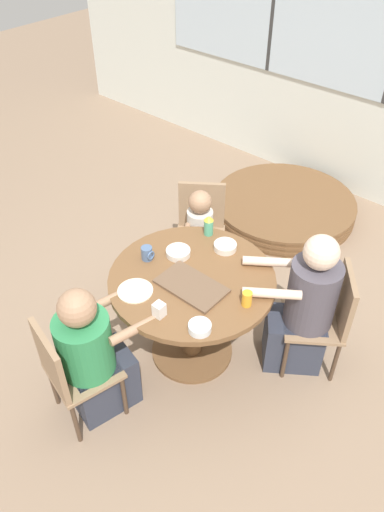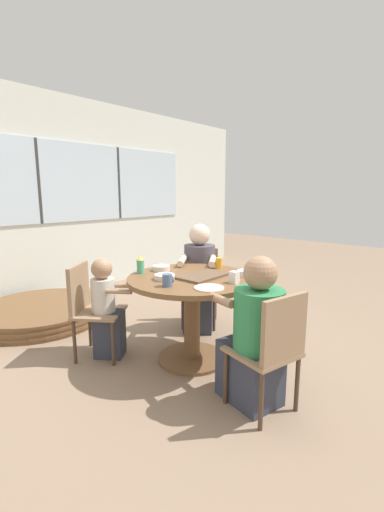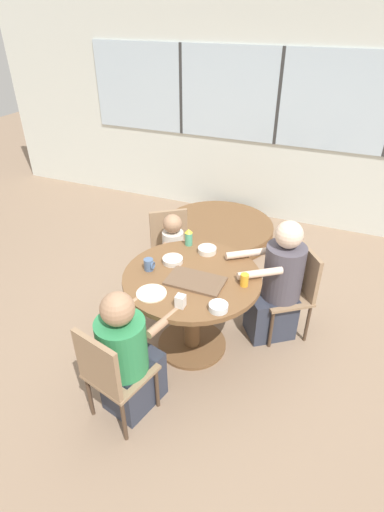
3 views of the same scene
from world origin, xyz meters
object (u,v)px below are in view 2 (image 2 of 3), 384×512
at_px(chair_for_man_blue_shirt, 273,344).
at_px(bowl_fruit, 245,273).
at_px(chair_for_woman_green_shirt, 200,279).
at_px(juice_glass, 219,263).
at_px(milk_carton_small, 234,277).
at_px(bowl_cereal, 165,277).
at_px(person_woman_green_shirt, 199,282).
at_px(person_toddler, 106,310).
at_px(coffee_mug, 168,280).
at_px(folded_table_stack, 41,312).
at_px(person_man_blue_shirt, 254,339).
at_px(sippy_cup, 140,264).
at_px(chair_for_toddler, 89,303).
at_px(bowl_white_shallow, 161,268).

bearing_deg(chair_for_man_blue_shirt, bowl_fruit, 60.22).
distance_m(chair_for_woman_green_shirt, juice_glass, 0.68).
distance_m(milk_carton_small, bowl_cereal, 0.57).
xyz_separation_m(person_woman_green_shirt, person_toddler, (-1.07, 0.18, -0.08)).
distance_m(coffee_mug, juice_glass, 0.77).
distance_m(person_toddler, coffee_mug, 0.78).
bearing_deg(chair_for_woman_green_shirt, milk_carton_small, 108.00).
distance_m(person_toddler, folded_table_stack, 1.37).
bearing_deg(person_man_blue_shirt, chair_for_man_blue_shirt, -90.00).
bearing_deg(coffee_mug, chair_for_man_blue_shirt, -81.36).
relative_size(chair_for_woman_green_shirt, person_toddler, 0.93).
bearing_deg(milk_carton_small, sippy_cup, 109.21).
distance_m(chair_for_woman_green_shirt, milk_carton_small, 1.19).
height_order(person_woman_green_shirt, person_man_blue_shirt, person_woman_green_shirt).
relative_size(chair_for_toddler, bowl_white_shallow, 5.30).
relative_size(coffee_mug, folded_table_stack, 0.07).
bearing_deg(chair_for_toddler, chair_for_woman_green_shirt, 134.80).
relative_size(juice_glass, milk_carton_small, 1.08).
relative_size(chair_for_woman_green_shirt, bowl_fruit, 6.17).
xyz_separation_m(chair_for_woman_green_shirt, bowl_white_shallow, (-0.76, -0.17, 0.28)).
bearing_deg(chair_for_man_blue_shirt, chair_for_toddler, 114.99).
height_order(chair_for_toddler, bowl_cereal, chair_for_toddler).
distance_m(coffee_mug, bowl_white_shallow, 0.54).
bearing_deg(milk_carton_small, coffee_mug, 142.36).
bearing_deg(milk_carton_small, bowl_fruit, 14.56).
xyz_separation_m(coffee_mug, sippy_cup, (0.14, 0.48, 0.03)).
relative_size(person_man_blue_shirt, sippy_cup, 6.71).
xyz_separation_m(chair_for_toddler, bowl_white_shallow, (0.53, -0.38, 0.28)).
height_order(juice_glass, folded_table_stack, juice_glass).
xyz_separation_m(chair_for_man_blue_shirt, sippy_cup, (0.01, 1.32, 0.34)).
distance_m(chair_for_toddler, folded_table_stack, 1.27).
distance_m(chair_for_man_blue_shirt, juice_glass, 1.17).
relative_size(chair_for_man_blue_shirt, bowl_fruit, 6.17).
bearing_deg(person_woman_green_shirt, chair_for_man_blue_shirt, 112.31).
xyz_separation_m(person_woman_green_shirt, person_man_blue_shirt, (-0.79, -1.17, -0.04)).
distance_m(chair_for_woman_green_shirt, person_man_blue_shirt, 1.57).
relative_size(chair_for_woman_green_shirt, juice_glass, 8.34).
height_order(sippy_cup, bowl_fruit, sippy_cup).
distance_m(chair_for_woman_green_shirt, person_woman_green_shirt, 0.17).
distance_m(person_toddler, bowl_cereal, 0.66).
height_order(bowl_cereal, bowl_fruit, bowl_fruit).
xyz_separation_m(juice_glass, folded_table_stack, (-0.87, 1.92, -0.72)).
height_order(chair_for_woman_green_shirt, bowl_cereal, chair_for_woman_green_shirt).
distance_m(chair_for_toddler, person_man_blue_shirt, 1.52).
relative_size(person_woman_green_shirt, juice_glass, 11.25).
bearing_deg(person_man_blue_shirt, bowl_fruit, 52.83).
relative_size(person_man_blue_shirt, coffee_mug, 10.86).
height_order(chair_for_toddler, bowl_fruit, chair_for_toddler).
relative_size(chair_for_man_blue_shirt, person_woman_green_shirt, 0.74).
relative_size(bowl_white_shallow, folded_table_stack, 0.11).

